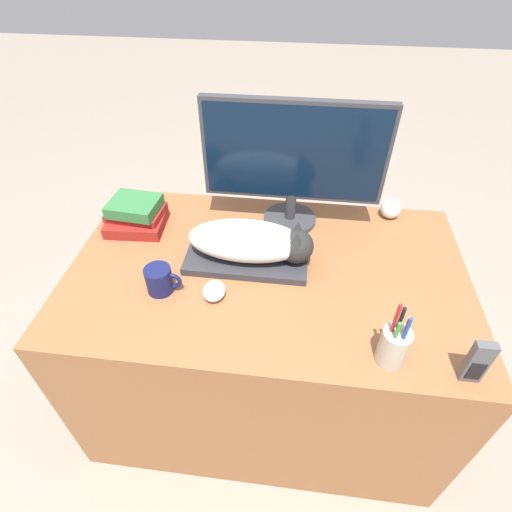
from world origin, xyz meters
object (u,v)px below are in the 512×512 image
at_px(pen_cup, 394,345).
at_px(keyboard, 247,259).
at_px(computer_mouse, 214,291).
at_px(phone, 477,362).
at_px(baseball, 391,209).
at_px(cat, 254,241).
at_px(book_stack, 136,215).
at_px(coffee_mug, 160,280).
at_px(monitor, 294,158).

bearing_deg(pen_cup, keyboard, 142.02).
bearing_deg(computer_mouse, keyboard, 65.33).
bearing_deg(phone, baseball, 99.43).
distance_m(cat, book_stack, 0.45).
xyz_separation_m(computer_mouse, book_stack, (-0.33, 0.29, 0.03)).
bearing_deg(baseball, keyboard, -147.71).
relative_size(cat, book_stack, 1.92).
xyz_separation_m(cat, coffee_mug, (-0.26, -0.15, -0.04)).
height_order(cat, baseball, cat).
relative_size(cat, phone, 2.90).
bearing_deg(baseball, phone, -80.57).
bearing_deg(baseball, pen_cup, -96.92).
relative_size(baseball, book_stack, 0.36).
relative_size(computer_mouse, pen_cup, 0.41).
height_order(keyboard, pen_cup, pen_cup).
relative_size(keyboard, cat, 0.99).
bearing_deg(baseball, computer_mouse, -140.17).
distance_m(coffee_mug, baseball, 0.84).
height_order(cat, coffee_mug, cat).
bearing_deg(book_stack, coffee_mug, -58.75).
bearing_deg(baseball, monitor, -168.86).
bearing_deg(cat, computer_mouse, -121.82).
bearing_deg(book_stack, cat, -17.44).
distance_m(pen_cup, phone, 0.18).
bearing_deg(keyboard, cat, 0.00).
bearing_deg(book_stack, phone, -25.85).
xyz_separation_m(monitor, phone, (0.46, -0.58, -0.18)).
bearing_deg(baseball, cat, -146.29).
height_order(keyboard, baseball, baseball).
relative_size(monitor, phone, 4.42).
distance_m(computer_mouse, baseball, 0.72).
xyz_separation_m(keyboard, pen_cup, (0.40, -0.31, 0.05)).
bearing_deg(phone, keyboard, 149.52).
height_order(cat, computer_mouse, cat).
bearing_deg(pen_cup, book_stack, 150.89).
xyz_separation_m(monitor, pen_cup, (0.28, -0.55, -0.19)).
distance_m(keyboard, computer_mouse, 0.17).
relative_size(coffee_mug, phone, 0.80).
relative_size(pen_cup, book_stack, 0.98).
bearing_deg(monitor, coffee_mug, -132.52).
xyz_separation_m(coffee_mug, pen_cup, (0.63, -0.16, 0.02)).
height_order(phone, book_stack, phone).
xyz_separation_m(monitor, coffee_mug, (-0.35, -0.38, -0.21)).
relative_size(keyboard, book_stack, 1.91).
xyz_separation_m(computer_mouse, pen_cup, (0.47, -0.16, 0.04)).
height_order(monitor, phone, monitor).
relative_size(computer_mouse, baseball, 1.12).
height_order(coffee_mug, pen_cup, pen_cup).
height_order(keyboard, monitor, monitor).
height_order(monitor, coffee_mug, monitor).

